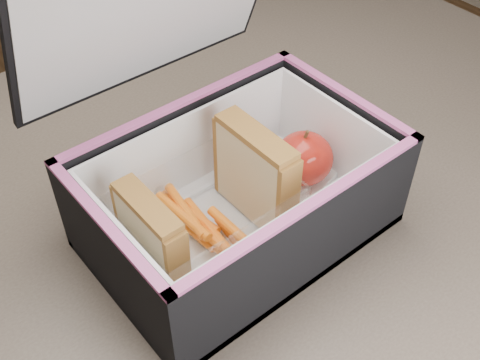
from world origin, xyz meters
name	(u,v)px	position (x,y,z in m)	size (l,w,h in m)	color
kitchen_table	(215,248)	(0.00, 0.00, 0.66)	(1.20, 0.80, 0.75)	brown
lunch_bag	(236,186)	(-0.01, -0.05, 0.82)	(0.30, 0.28, 0.30)	black
plastic_tub	(206,217)	(-0.05, -0.06, 0.80)	(0.17, 0.12, 0.07)	white
sandwich_left	(151,238)	(-0.11, -0.06, 0.81)	(0.02, 0.09, 0.10)	tan
sandwich_right	(255,174)	(0.01, -0.06, 0.82)	(0.03, 0.10, 0.11)	tan
carrot_sticks	(202,225)	(-0.05, -0.05, 0.78)	(0.05, 0.14, 0.03)	#DF5E0B
paper_napkin	(296,177)	(0.08, -0.05, 0.77)	(0.07, 0.07, 0.01)	white
red_apple	(304,158)	(0.09, -0.06, 0.80)	(0.09, 0.09, 0.07)	maroon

